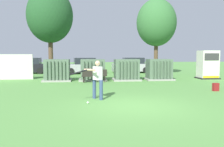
{
  "coord_description": "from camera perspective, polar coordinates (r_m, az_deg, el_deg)",
  "views": [
    {
      "loc": [
        -1.86,
        -8.96,
        2.06
      ],
      "look_at": [
        -0.56,
        3.5,
        1.0
      ],
      "focal_mm": 38.04,
      "sensor_mm": 36.0,
      "label": 1
    }
  ],
  "objects": [
    {
      "name": "transformer_mid_west",
      "position": [
        18.13,
        -4.65,
        0.79
      ],
      "size": [
        2.1,
        1.7,
        1.62
      ],
      "color": "#9E9B93",
      "rests_on": "ground"
    },
    {
      "name": "parked_car_leftmost",
      "position": [
        26.14,
        -19.32,
        1.69
      ],
      "size": [
        4.23,
        1.97,
        1.62
      ],
      "color": "black",
      "rests_on": "ground"
    },
    {
      "name": "parked_car_right_of_center",
      "position": [
        25.57,
        4.9,
        1.88
      ],
      "size": [
        4.23,
        1.99,
        1.62
      ],
      "color": "#B2B2B7",
      "rests_on": "ground"
    },
    {
      "name": "tree_center_left",
      "position": [
        23.77,
        10.62,
        11.87
      ],
      "size": [
        3.82,
        3.82,
        7.3
      ],
      "color": "brown",
      "rests_on": "ground"
    },
    {
      "name": "fence_panel",
      "position": [
        20.62,
        -25.0,
        1.43
      ],
      "size": [
        4.8,
        0.12,
        2.0
      ],
      "primitive_type": "cube",
      "color": "beige",
      "rests_on": "ground"
    },
    {
      "name": "backpack",
      "position": [
        14.26,
        23.63,
        -3.01
      ],
      "size": [
        0.34,
        0.29,
        0.44
      ],
      "color": "maroon",
      "rests_on": "ground"
    },
    {
      "name": "park_bench",
      "position": [
        16.96,
        -4.24,
        -0.34
      ],
      "size": [
        1.84,
        0.75,
        0.92
      ],
      "color": "#2D2823",
      "rests_on": "ground"
    },
    {
      "name": "transformer_east",
      "position": [
        18.87,
        11.2,
        0.87
      ],
      "size": [
        2.1,
        1.7,
        1.62
      ],
      "color": "#9E9B93",
      "rests_on": "ground"
    },
    {
      "name": "transformer_west",
      "position": [
        18.23,
        -13.02,
        0.71
      ],
      "size": [
        2.1,
        1.7,
        1.62
      ],
      "color": "#9E9B93",
      "rests_on": "ground"
    },
    {
      "name": "batter",
      "position": [
        10.61,
        -3.72,
        -1.04
      ],
      "size": [
        1.42,
        1.19,
        1.74
      ],
      "color": "#384C75",
      "rests_on": "ground"
    },
    {
      "name": "tree_left",
      "position": [
        23.16,
        -14.69,
        13.27
      ],
      "size": [
        4.21,
        4.21,
        8.05
      ],
      "color": "brown",
      "rests_on": "ground"
    },
    {
      "name": "ground_plane",
      "position": [
        9.38,
        5.7,
        -7.87
      ],
      "size": [
        96.0,
        96.0,
        0.0
      ],
      "primitive_type": "plane",
      "color": "#5B9947"
    },
    {
      "name": "transformer_mid_east",
      "position": [
        18.23,
        3.48,
        0.82
      ],
      "size": [
        2.1,
        1.7,
        1.62
      ],
      "color": "#9E9B93",
      "rests_on": "ground"
    },
    {
      "name": "generator_enclosure",
      "position": [
        20.92,
        22.01,
        1.95
      ],
      "size": [
        1.6,
        1.4,
        2.3
      ],
      "color": "#262626",
      "rests_on": "ground"
    },
    {
      "name": "sports_ball",
      "position": [
        9.87,
        -5.84,
        -6.97
      ],
      "size": [
        0.09,
        0.09,
        0.09
      ],
      "primitive_type": "sphere",
      "color": "white",
      "rests_on": "ground"
    },
    {
      "name": "parked_car_left_of_center",
      "position": [
        24.51,
        -6.85,
        1.74
      ],
      "size": [
        4.39,
        2.33,
        1.62
      ],
      "color": "#B2B2B7",
      "rests_on": "ground"
    }
  ]
}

